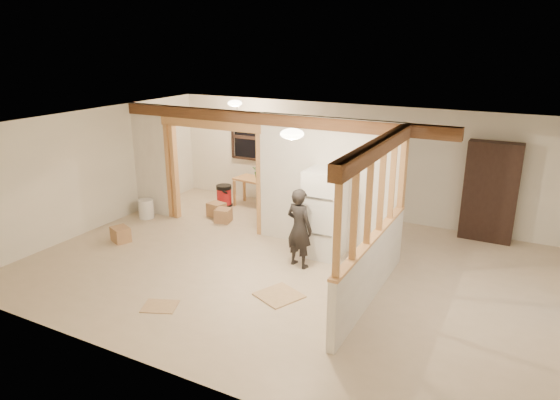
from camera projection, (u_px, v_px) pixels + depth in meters
The scene contains 28 objects.
floor at pixel (288, 268), 8.75m from camera, with size 9.00×6.50×0.01m, color #C7B094.
ceiling at pixel (289, 126), 7.99m from camera, with size 9.00×6.50×0.01m, color white.
wall_back at pixel (354, 161), 11.11m from camera, with size 9.00×0.01×2.50m, color white.
wall_front at pixel (160, 278), 5.63m from camera, with size 9.00×0.01×2.50m, color white.
wall_left at pixel (95, 170), 10.36m from camera, with size 0.01×6.50×2.50m, color white.
partition_left_stub at pixel (151, 160), 11.17m from camera, with size 0.90×0.12×2.50m, color white.
partition_center at pixel (327, 184), 9.29m from camera, with size 2.80×0.12×2.50m, color white.
doorway_frame at pixel (212, 175), 10.49m from camera, with size 2.46×0.14×2.20m, color tan.
header_beam_back at pixel (270, 119), 9.48m from camera, with size 7.00×0.18×0.22m, color brown.
header_beam_right at pixel (378, 148), 6.98m from camera, with size 0.18×3.30×0.22m, color brown.
pony_wall at pixel (371, 269), 7.56m from camera, with size 0.12×3.20×1.00m, color white.
stud_partition at pixel (375, 197), 7.20m from camera, with size 0.14×3.20×1.32m, color tan.
window_back at pixel (252, 138), 12.10m from camera, with size 1.12×0.10×1.10m, color black.
ceiling_dome_main at pixel (292, 134), 7.44m from camera, with size 0.36×0.36×0.16m, color #FFEABF.
ceiling_dome_util at pixel (235, 103), 11.04m from camera, with size 0.32×0.32×0.14m, color #FFEABF.
hanging_bulb at pixel (237, 123), 10.32m from camera, with size 0.07×0.07×0.07m, color #FFD88C.
refrigerator at pixel (325, 213), 9.05m from camera, with size 0.67×0.65×1.63m, color white.
woman at pixel (299, 228), 8.63m from camera, with size 0.52×0.34×1.43m, color #2B2525.
work_table at pixel (257, 193), 11.89m from camera, with size 1.08×0.54×0.68m, color tan.
potted_plant at pixel (260, 171), 11.73m from camera, with size 0.35×0.31×0.39m, color #256825.
shop_vac at pixel (224, 195), 11.95m from camera, with size 0.40×0.40×0.52m, color #A8161A.
bookshelf at pixel (490, 192), 9.72m from camera, with size 0.99×0.33×1.98m, color black.
bucket at pixel (146, 209), 11.16m from camera, with size 0.34×0.34×0.43m, color white.
box_util_a at pixel (216, 209), 11.29m from camera, with size 0.36×0.31×0.31m, color #A67950.
box_util_b at pixel (223, 215), 10.93m from camera, with size 0.32×0.32×0.30m, color #A67950.
box_front at pixel (121, 234), 9.87m from camera, with size 0.36×0.29×0.29m, color #A67950.
floor_panel_near at pixel (279, 295), 7.79m from camera, with size 0.61×0.61×0.02m, color tan.
floor_panel_far at pixel (160, 306), 7.48m from camera, with size 0.50×0.40×0.02m, color tan.
Camera 1 is at (3.56, -7.13, 3.82)m, focal length 32.00 mm.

